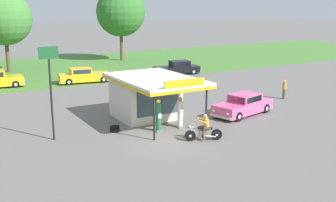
{
  "coord_description": "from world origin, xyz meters",
  "views": [
    {
      "loc": [
        -11.54,
        -19.99,
        7.82
      ],
      "look_at": [
        2.04,
        3.27,
        1.4
      ],
      "focal_mm": 44.13,
      "sensor_mm": 36.0,
      "label": 1
    }
  ],
  "objects_px": {
    "spare_tire_stack": "(115,129)",
    "parked_car_back_row_centre": "(84,76)",
    "motorcycle_with_rider": "(204,130)",
    "roadside_pole_sign": "(50,78)",
    "gas_pump_nearside": "(159,117)",
    "gas_pump_offside": "(180,114)",
    "bystander_strolling_foreground": "(284,89)",
    "featured_classic_sedan": "(243,105)",
    "parked_car_back_row_right": "(177,68)"
  },
  "relations": [
    {
      "from": "spare_tire_stack",
      "to": "parked_car_back_row_centre",
      "type": "bearing_deg",
      "value": 77.23
    },
    {
      "from": "motorcycle_with_rider",
      "to": "roadside_pole_sign",
      "type": "bearing_deg",
      "value": 149.02
    },
    {
      "from": "gas_pump_nearside",
      "to": "roadside_pole_sign",
      "type": "bearing_deg",
      "value": 164.88
    },
    {
      "from": "gas_pump_offside",
      "to": "parked_car_back_row_centre",
      "type": "bearing_deg",
      "value": 90.65
    },
    {
      "from": "gas_pump_nearside",
      "to": "bystander_strolling_foreground",
      "type": "relative_size",
      "value": 1.27
    },
    {
      "from": "gas_pump_nearside",
      "to": "featured_classic_sedan",
      "type": "xyz_separation_m",
      "value": [
        7.17,
        0.45,
        -0.26
      ]
    },
    {
      "from": "spare_tire_stack",
      "to": "roadside_pole_sign",
      "type": "bearing_deg",
      "value": 174.77
    },
    {
      "from": "parked_car_back_row_right",
      "to": "featured_classic_sedan",
      "type": "bearing_deg",
      "value": -106.12
    },
    {
      "from": "roadside_pole_sign",
      "to": "gas_pump_nearside",
      "type": "bearing_deg",
      "value": -15.12
    },
    {
      "from": "gas_pump_nearside",
      "to": "bystander_strolling_foreground",
      "type": "xyz_separation_m",
      "value": [
        13.38,
        2.54,
        -0.09
      ]
    },
    {
      "from": "gas_pump_nearside",
      "to": "spare_tire_stack",
      "type": "distance_m",
      "value": 2.83
    },
    {
      "from": "gas_pump_nearside",
      "to": "parked_car_back_row_centre",
      "type": "height_order",
      "value": "gas_pump_nearside"
    },
    {
      "from": "bystander_strolling_foreground",
      "to": "gas_pump_nearside",
      "type": "bearing_deg",
      "value": -169.25
    },
    {
      "from": "motorcycle_with_rider",
      "to": "parked_car_back_row_right",
      "type": "height_order",
      "value": "motorcycle_with_rider"
    },
    {
      "from": "featured_classic_sedan",
      "to": "parked_car_back_row_right",
      "type": "xyz_separation_m",
      "value": [
        4.93,
        17.04,
        -0.0
      ]
    },
    {
      "from": "motorcycle_with_rider",
      "to": "roadside_pole_sign",
      "type": "height_order",
      "value": "roadside_pole_sign"
    },
    {
      "from": "motorcycle_with_rider",
      "to": "featured_classic_sedan",
      "type": "relative_size",
      "value": 0.4
    },
    {
      "from": "parked_car_back_row_right",
      "to": "roadside_pole_sign",
      "type": "xyz_separation_m",
      "value": [
        -18.19,
        -15.84,
        2.99
      ]
    },
    {
      "from": "parked_car_back_row_right",
      "to": "parked_car_back_row_centre",
      "type": "bearing_deg",
      "value": 177.49
    },
    {
      "from": "featured_classic_sedan",
      "to": "bystander_strolling_foreground",
      "type": "distance_m",
      "value": 6.55
    },
    {
      "from": "motorcycle_with_rider",
      "to": "parked_car_back_row_centre",
      "type": "distance_m",
      "value": 20.84
    },
    {
      "from": "motorcycle_with_rider",
      "to": "featured_classic_sedan",
      "type": "distance_m",
      "value": 6.62
    },
    {
      "from": "motorcycle_with_rider",
      "to": "parked_car_back_row_right",
      "type": "distance_m",
      "value": 22.99
    },
    {
      "from": "motorcycle_with_rider",
      "to": "roadside_pole_sign",
      "type": "relative_size",
      "value": 0.38
    },
    {
      "from": "spare_tire_stack",
      "to": "gas_pump_nearside",
      "type": "bearing_deg",
      "value": -28.66
    },
    {
      "from": "motorcycle_with_rider",
      "to": "featured_classic_sedan",
      "type": "xyz_separation_m",
      "value": [
        5.73,
        3.32,
        0.03
      ]
    },
    {
      "from": "gas_pump_nearside",
      "to": "spare_tire_stack",
      "type": "height_order",
      "value": "gas_pump_nearside"
    },
    {
      "from": "gas_pump_nearside",
      "to": "gas_pump_offside",
      "type": "bearing_deg",
      "value": -0.0
    },
    {
      "from": "gas_pump_nearside",
      "to": "motorcycle_with_rider",
      "type": "height_order",
      "value": "gas_pump_nearside"
    },
    {
      "from": "gas_pump_offside",
      "to": "parked_car_back_row_right",
      "type": "bearing_deg",
      "value": 58.99
    },
    {
      "from": "parked_car_back_row_right",
      "to": "spare_tire_stack",
      "type": "distance_m",
      "value": 21.73
    },
    {
      "from": "parked_car_back_row_right",
      "to": "bystander_strolling_foreground",
      "type": "distance_m",
      "value": 15.0
    },
    {
      "from": "motorcycle_with_rider",
      "to": "spare_tire_stack",
      "type": "xyz_separation_m",
      "value": [
        -3.83,
        4.19,
        -0.47
      ]
    },
    {
      "from": "parked_car_back_row_centre",
      "to": "bystander_strolling_foreground",
      "type": "height_order",
      "value": "bystander_strolling_foreground"
    },
    {
      "from": "featured_classic_sedan",
      "to": "parked_car_back_row_centre",
      "type": "xyz_separation_m",
      "value": [
        -5.79,
        17.51,
        -0.0
      ]
    },
    {
      "from": "motorcycle_with_rider",
      "to": "parked_car_back_row_centre",
      "type": "xyz_separation_m",
      "value": [
        -0.06,
        20.84,
        0.03
      ]
    },
    {
      "from": "parked_car_back_row_right",
      "to": "roadside_pole_sign",
      "type": "bearing_deg",
      "value": -138.95
    },
    {
      "from": "parked_car_back_row_right",
      "to": "spare_tire_stack",
      "type": "height_order",
      "value": "parked_car_back_row_right"
    },
    {
      "from": "spare_tire_stack",
      "to": "motorcycle_with_rider",
      "type": "bearing_deg",
      "value": -47.51
    },
    {
      "from": "featured_classic_sedan",
      "to": "bystander_strolling_foreground",
      "type": "xyz_separation_m",
      "value": [
        6.21,
        2.1,
        0.16
      ]
    },
    {
      "from": "roadside_pole_sign",
      "to": "spare_tire_stack",
      "type": "distance_m",
      "value": 5.1
    },
    {
      "from": "parked_car_back_row_centre",
      "to": "gas_pump_offside",
      "type": "bearing_deg",
      "value": -89.35
    },
    {
      "from": "featured_classic_sedan",
      "to": "spare_tire_stack",
      "type": "height_order",
      "value": "featured_classic_sedan"
    },
    {
      "from": "parked_car_back_row_right",
      "to": "spare_tire_stack",
      "type": "bearing_deg",
      "value": -131.85
    },
    {
      "from": "gas_pump_offside",
      "to": "parked_car_back_row_right",
      "type": "xyz_separation_m",
      "value": [
        10.51,
        17.49,
        -0.24
      ]
    },
    {
      "from": "spare_tire_stack",
      "to": "featured_classic_sedan",
      "type": "bearing_deg",
      "value": -5.15
    },
    {
      "from": "parked_car_back_row_right",
      "to": "roadside_pole_sign",
      "type": "height_order",
      "value": "roadside_pole_sign"
    },
    {
      "from": "gas_pump_offside",
      "to": "parked_car_back_row_centre",
      "type": "xyz_separation_m",
      "value": [
        -0.21,
        17.96,
        -0.24
      ]
    },
    {
      "from": "parked_car_back_row_centre",
      "to": "gas_pump_nearside",
      "type": "bearing_deg",
      "value": -94.39
    },
    {
      "from": "parked_car_back_row_right",
      "to": "bystander_strolling_foreground",
      "type": "relative_size",
      "value": 3.38
    }
  ]
}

